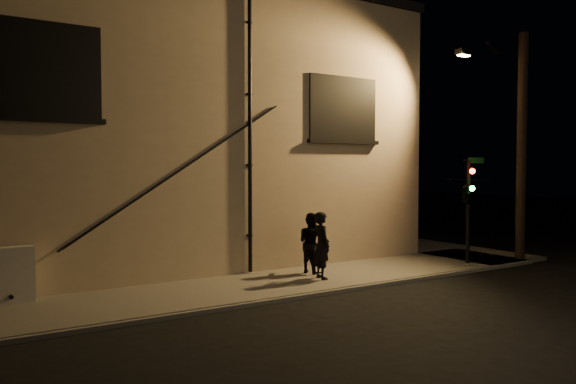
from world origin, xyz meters
TOP-DOWN VIEW (x-y plane):
  - ground at (0.00, 0.00)m, footprint 90.00×90.00m
  - sidewalk at (1.22, 4.39)m, footprint 21.00×16.00m
  - building at (-3.00, 8.99)m, footprint 16.20×12.23m
  - pedestrian_a at (-0.58, 1.16)m, footprint 0.54×0.73m
  - pedestrian_b at (-0.32, 2.00)m, footprint 0.77×0.92m
  - traffic_signal at (4.57, 0.55)m, footprint 1.20×1.95m
  - streetlamp_pole at (6.93, 0.41)m, footprint 2.03×1.40m

SIDE VIEW (x-z plane):
  - ground at x=0.00m, z-range 0.00..0.00m
  - sidewalk at x=1.22m, z-range 0.00..0.12m
  - pedestrian_b at x=-0.32m, z-range 0.12..1.85m
  - pedestrian_a at x=-0.58m, z-range 0.12..1.94m
  - traffic_signal at x=4.57m, z-range 0.69..4.02m
  - streetlamp_pole at x=6.93m, z-range 0.21..7.75m
  - building at x=-3.00m, z-range 0.00..8.80m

